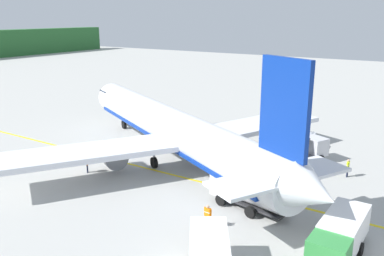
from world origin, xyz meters
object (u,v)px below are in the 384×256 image
at_px(service_truck_fuel, 307,151).
at_px(service_truck_pushback, 248,191).
at_px(service_truck_catering, 340,236).
at_px(cargo_container_near, 308,141).
at_px(crew_loader_right, 264,141).
at_px(crew_loader_left, 208,214).
at_px(airliner_foreground, 173,129).
at_px(crew_supervisor, 348,167).
at_px(crew_marshaller, 87,163).

height_order(service_truck_fuel, service_truck_pushback, service_truck_fuel).
bearing_deg(service_truck_catering, cargo_container_near, 22.45).
bearing_deg(crew_loader_right, service_truck_fuel, -101.57).
xyz_separation_m(crew_loader_left, crew_loader_right, (18.03, 3.52, 0.04)).
height_order(airliner_foreground, cargo_container_near, airliner_foreground).
xyz_separation_m(service_truck_fuel, service_truck_pushback, (-12.73, 0.55, 0.22)).
xyz_separation_m(service_truck_catering, cargo_container_near, (20.02, 8.27, -0.54)).
xyz_separation_m(airliner_foreground, service_truck_fuel, (7.06, -11.60, -2.22)).
distance_m(crew_loader_right, crew_supervisor, 10.00).
bearing_deg(airliner_foreground, service_truck_catering, -115.00).
relative_size(service_truck_fuel, service_truck_catering, 1.00).
bearing_deg(crew_loader_left, service_truck_pushback, -13.72).
relative_size(airliner_foreground, cargo_container_near, 20.14).
height_order(service_truck_pushback, crew_loader_right, service_truck_pushback).
bearing_deg(crew_loader_left, crew_supervisor, -21.82).
bearing_deg(crew_loader_left, service_truck_fuel, -5.35).
bearing_deg(service_truck_pushback, cargo_container_near, 2.29).
distance_m(airliner_foreground, crew_loader_left, 14.29).
xyz_separation_m(airliner_foreground, crew_loader_left, (-9.92, -10.01, -2.38)).
relative_size(crew_loader_left, crew_loader_right, 0.96).
bearing_deg(crew_supervisor, airliner_foreground, 107.75).
bearing_deg(crew_supervisor, service_truck_pushback, 155.20).
relative_size(cargo_container_near, crew_marshaller, 1.18).
bearing_deg(cargo_container_near, service_truck_catering, -157.55).
relative_size(cargo_container_near, crew_supervisor, 1.12).
bearing_deg(crew_loader_right, service_truck_catering, -144.13).
distance_m(crew_loader_left, crew_loader_right, 18.37).
bearing_deg(service_truck_catering, crew_loader_left, 98.09).
height_order(service_truck_fuel, service_truck_catering, service_truck_fuel).
distance_m(service_truck_catering, crew_supervisor, 14.08).
bearing_deg(crew_supervisor, cargo_container_near, 42.47).
distance_m(crew_marshaller, crew_supervisor, 24.30).
relative_size(cargo_container_near, crew_loader_right, 1.07).
xyz_separation_m(service_truck_pushback, cargo_container_near, (16.99, 0.68, -0.49)).
bearing_deg(service_truck_fuel, service_truck_pushback, 177.52).
height_order(airliner_foreground, service_truck_pushback, airliner_foreground).
height_order(cargo_container_near, crew_loader_left, cargo_container_near).
bearing_deg(airliner_foreground, service_truck_pushback, -117.14).
height_order(cargo_container_near, crew_supervisor, cargo_container_near).
bearing_deg(service_truck_fuel, crew_loader_left, 174.65).
bearing_deg(cargo_container_near, crew_supervisor, -137.53).
xyz_separation_m(service_truck_fuel, cargo_container_near, (4.26, 1.23, -0.27)).
xyz_separation_m(airliner_foreground, service_truck_pushback, (-5.66, -11.05, -1.99)).
distance_m(service_truck_fuel, service_truck_catering, 17.26).
bearing_deg(service_truck_catering, airliner_foreground, 65.00).
distance_m(service_truck_fuel, cargo_container_near, 4.44).
height_order(airliner_foreground, crew_loader_left, airliner_foreground).
relative_size(service_truck_catering, cargo_container_near, 3.50).
xyz_separation_m(service_truck_fuel, crew_marshaller, (-14.22, 16.53, -0.22)).
height_order(service_truck_pushback, crew_supervisor, service_truck_pushback).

